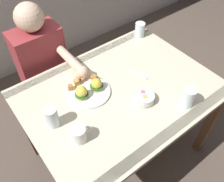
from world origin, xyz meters
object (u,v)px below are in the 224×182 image
Objects in this scene: eggs_benedict_plate at (88,90)px; water_glass_far at (188,99)px; fruit_bowl at (145,98)px; diner_person at (45,66)px; coffee_mug at (79,134)px; water_glass_near at (140,31)px; fork at (140,74)px; dining_table at (120,101)px; water_glass_extra at (52,118)px.

water_glass_far is (0.40, -0.43, 0.03)m from eggs_benedict_plate.
fruit_bowl is 0.11× the size of diner_person.
water_glass_near is (0.88, 0.51, -0.00)m from coffee_mug.
water_glass_far reaches higher than fork.
water_glass_near reaches higher than fruit_bowl.
eggs_benedict_plate is at bearing 48.26° from coffee_mug.
dining_table is 0.65m from diner_person.
water_glass_extra is at bearing 160.50° from fruit_bowl.
diner_person is at bearing 69.82° from water_glass_extra.
water_glass_extra is at bearing 110.72° from coffee_mug.
water_glass_far is at bearing -43.80° from fruit_bowl.
fork is (0.14, 0.19, -0.03)m from fruit_bowl.
fruit_bowl is 0.77× the size of fork.
water_glass_extra reaches higher than water_glass_near.
water_glass_far is (0.63, -0.18, 0.00)m from coffee_mug.
water_glass_far is (0.18, -0.17, 0.02)m from fruit_bowl.
coffee_mug is 1.00× the size of water_glass_near.
coffee_mug is 0.71× the size of fork.
diner_person is at bearing 162.27° from water_glass_near.
water_glass_extra is (-0.28, -0.08, 0.03)m from eggs_benedict_plate.
water_glass_extra is at bearing -160.12° from water_glass_near.
water_glass_far is (-0.25, -0.69, 0.01)m from water_glass_near.
water_glass_near is at bearing 69.94° from water_glass_far.
fruit_bowl is at bearing -125.83° from fork.
dining_table is 10.76× the size of coffee_mug.
coffee_mug is (-0.45, 0.01, 0.02)m from fruit_bowl.
fruit_bowl reaches higher than dining_table.
fruit_bowl is at bearing -19.50° from water_glass_extra.
water_glass_extra reaches higher than fork.
eggs_benedict_plate is at bearing 15.87° from water_glass_extra.
eggs_benedict_plate reaches higher than fork.
coffee_mug is 0.86× the size of water_glass_extra.
water_glass_near is at bearing 30.03° from coffee_mug.
eggs_benedict_plate is 2.42× the size of water_glass_near.
water_glass_far is (0.24, -0.33, 0.16)m from dining_table.
eggs_benedict_plate is 0.59m from water_glass_far.
diner_person is (0.15, 0.74, -0.14)m from coffee_mug.
coffee_mug is (-0.39, -0.14, 0.16)m from dining_table.
diner_person is at bearing 127.72° from fork.
fruit_bowl is 1.07× the size of water_glass_near.
fork reaches higher than dining_table.
water_glass_far reaches higher than dining_table.
diner_person is (-0.30, 0.76, -0.12)m from fruit_bowl.
water_glass_far is at bearing -16.44° from coffee_mug.
eggs_benedict_plate is at bearing 147.48° from dining_table.
fruit_bowl is at bearing 136.20° from water_glass_far.
dining_table is at bearing -169.63° from fork.
coffee_mug is 0.10× the size of diner_person.
water_glass_near is at bearing 36.90° from dining_table.
coffee_mug is at bearing -101.27° from diner_person.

